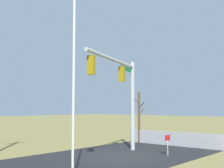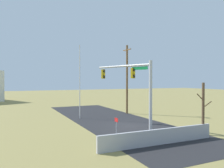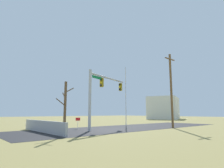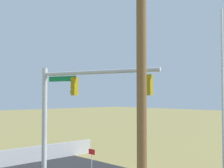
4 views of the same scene
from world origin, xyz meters
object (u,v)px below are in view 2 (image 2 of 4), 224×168
at_px(utility_pole, 127,78).
at_px(open_sign, 116,122).
at_px(signal_mast, 134,81).
at_px(bare_tree, 203,110).
at_px(flagpole, 80,82).

height_order(utility_pole, open_sign, utility_pole).
height_order(signal_mast, bare_tree, signal_mast).
height_order(bare_tree, open_sign, bare_tree).
xyz_separation_m(signal_mast, flagpole, (-6.78, -3.07, -0.08)).
bearing_deg(bare_tree, utility_pole, 176.35).
xyz_separation_m(signal_mast, bare_tree, (5.52, 2.71, -2.10)).
bearing_deg(signal_mast, bare_tree, 26.17).
bearing_deg(utility_pole, flagpole, -81.14).
relative_size(signal_mast, open_sign, 5.41).
bearing_deg(bare_tree, signal_mast, -153.83).
bearing_deg(flagpole, bare_tree, 25.19).
xyz_separation_m(flagpole, open_sign, (8.07, 0.66, -3.24)).
distance_m(bare_tree, open_sign, 6.76).
bearing_deg(signal_mast, open_sign, -62.06).
relative_size(flagpole, utility_pole, 0.94).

